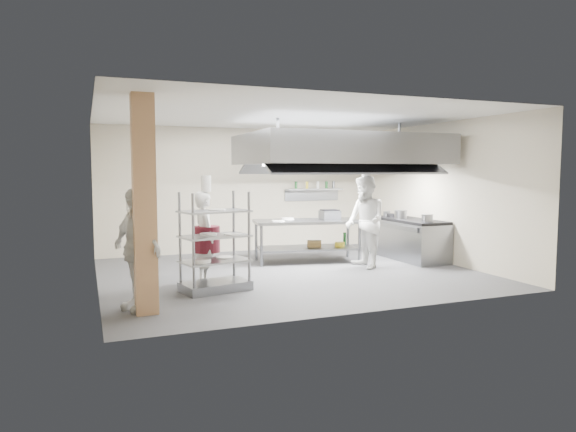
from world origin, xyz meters
name	(u,v)px	position (x,y,z in m)	size (l,w,h in m)	color
floor	(290,273)	(0.00, 0.00, 0.00)	(7.00, 7.00, 0.00)	#3D3D40
ceiling	(290,116)	(0.00, 0.00, 3.00)	(7.00, 7.00, 0.00)	silver
wall_back	(245,190)	(0.00, 3.00, 1.50)	(7.00, 7.00, 0.00)	#BAAE94
wall_left	(95,199)	(-3.50, 0.00, 1.50)	(6.00, 6.00, 0.00)	#BAAE94
wall_right	(440,193)	(3.50, 0.00, 1.50)	(6.00, 6.00, 0.00)	#BAAE94
column	(144,205)	(-2.90, -1.90, 1.50)	(0.30, 0.30, 3.00)	tan
exhaust_hood	(341,150)	(1.30, 0.40, 2.40)	(4.00, 2.50, 0.60)	gray
hood_strip_a	(301,165)	(0.40, 0.40, 2.08)	(1.60, 0.12, 0.04)	white
hood_strip_b	(379,166)	(2.20, 0.40, 2.08)	(1.60, 0.12, 0.04)	white
wall_shelf	(314,189)	(1.80, 2.84, 1.50)	(1.50, 0.28, 0.04)	gray
island	(307,241)	(0.80, 1.00, 0.46)	(2.27, 0.95, 0.91)	slate
island_worktop	(307,221)	(0.80, 1.00, 0.88)	(2.27, 0.95, 0.06)	gray
island_undershelf	(307,248)	(0.80, 1.00, 0.30)	(2.09, 0.85, 0.04)	slate
pass_rack	(215,242)	(-1.70, -0.94, 0.81)	(1.08, 0.63, 1.63)	gray
cooking_range	(409,240)	(3.08, 0.50, 0.42)	(0.80, 2.00, 0.84)	gray
range_top	(410,220)	(3.08, 0.50, 0.87)	(0.78, 1.96, 0.06)	black
chef_head	(205,238)	(-1.73, -0.33, 0.81)	(0.59, 0.39, 1.62)	silver
chef_line	(365,222)	(1.60, -0.09, 0.94)	(0.91, 0.71, 1.88)	silver
chef_plating	(136,249)	(-3.00, -1.68, 0.87)	(1.02, 0.42, 1.74)	silver
griddle	(330,215)	(1.28, 0.88, 1.01)	(0.40, 0.31, 0.20)	slate
wicker_basket	(314,244)	(0.96, 0.97, 0.39)	(0.30, 0.21, 0.13)	olive
stockpot	(401,214)	(2.91, 0.60, 1.00)	(0.28, 0.28, 0.19)	gray
plate_stack	(215,259)	(-1.70, -0.94, 0.52)	(0.28, 0.28, 0.05)	white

